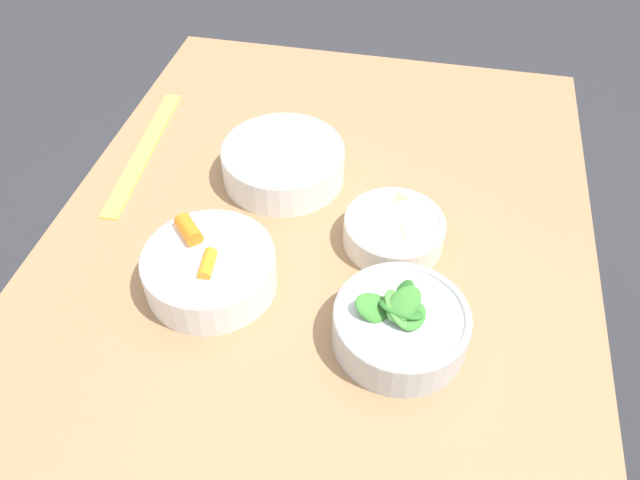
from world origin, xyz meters
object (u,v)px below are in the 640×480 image
object	(u,v)px
bowl_greens	(400,324)
bowl_beans_hotdog	(283,163)
bowl_cookies	(395,229)
ruler	(144,150)
bowl_carrots	(210,267)

from	to	relation	value
bowl_greens	bowl_beans_hotdog	world-z (taller)	bowl_greens
bowl_greens	bowl_cookies	distance (m)	0.17
bowl_greens	bowl_beans_hotdog	distance (m)	0.35
ruler	bowl_greens	bearing A→B (deg)	-122.25
bowl_beans_hotdog	ruler	bearing A→B (deg)	86.29
bowl_beans_hotdog	ruler	xyz separation A→B (m)	(0.02, 0.25, -0.03)
bowl_beans_hotdog	bowl_greens	bearing A→B (deg)	-141.79
bowl_cookies	ruler	world-z (taller)	bowl_cookies
bowl_carrots	bowl_beans_hotdog	xyz separation A→B (m)	(0.24, -0.04, -0.00)
bowl_carrots	bowl_greens	bearing A→B (deg)	-98.81
bowl_greens	bowl_beans_hotdog	bearing A→B (deg)	38.21
bowl_beans_hotdog	bowl_cookies	xyz separation A→B (m)	(-0.11, -0.19, -0.00)
bowl_carrots	bowl_greens	size ratio (longest dim) A/B	1.05
bowl_greens	bowl_carrots	bearing A→B (deg)	81.19
bowl_greens	bowl_cookies	world-z (taller)	bowl_greens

